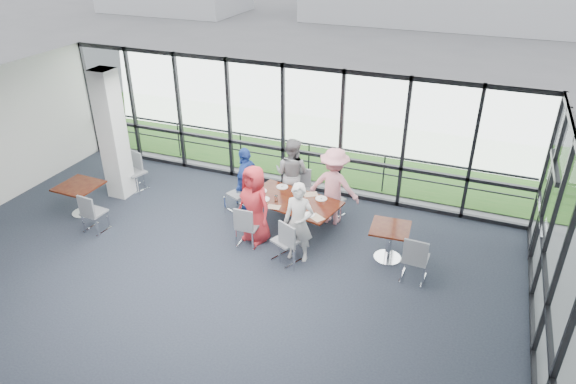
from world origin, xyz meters
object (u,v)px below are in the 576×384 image
at_px(structural_column, 113,135).
at_px(chair_main_end, 239,194).
at_px(chair_main_fl, 299,190).
at_px(chair_spare_la, 94,212).
at_px(main_table, 293,205).
at_px(chair_main_nl, 248,226).
at_px(diner_near_left, 254,204).
at_px(chair_spare_lb, 135,173).
at_px(diner_end, 246,181).
at_px(side_table_right, 390,233).
at_px(diner_far_right, 334,186).
at_px(chair_spare_r, 415,258).
at_px(chair_main_nr, 286,241).
at_px(chair_main_fr, 334,199).
at_px(side_table_left, 79,189).
at_px(diner_far_left, 292,174).
at_px(diner_near_right, 299,223).

xyz_separation_m(structural_column, chair_main_end, (3.13, 0.37, -1.16)).
bearing_deg(chair_main_fl, chair_spare_la, 35.47).
distance_m(main_table, chair_main_nl, 1.13).
height_order(diner_near_left, chair_spare_lb, diner_near_left).
relative_size(diner_end, chair_spare_lb, 1.79).
height_order(structural_column, side_table_right, structural_column).
height_order(diner_far_right, chair_spare_r, diner_far_right).
relative_size(chair_main_nr, chair_main_fr, 1.18).
height_order(chair_main_fr, chair_spare_la, chair_spare_la).
height_order(diner_near_left, chair_main_nr, diner_near_left).
bearing_deg(diner_near_left, chair_spare_la, -143.97).
distance_m(side_table_left, chair_main_end, 3.68).
bearing_deg(diner_far_right, chair_spare_lb, 5.96).
relative_size(side_table_right, diner_far_left, 0.46).
relative_size(diner_near_left, chair_main_end, 1.97).
bearing_deg(structural_column, diner_end, 5.59).
bearing_deg(chair_spare_r, chair_main_fl, 151.54).
bearing_deg(chair_main_fl, diner_end, 34.93).
xyz_separation_m(diner_near_right, chair_spare_r, (2.31, 0.18, -0.36)).
bearing_deg(diner_near_right, diner_end, 141.43).
height_order(diner_far_left, chair_main_end, diner_far_left).
relative_size(chair_main_nl, chair_spare_la, 0.99).
bearing_deg(diner_end, chair_main_fr, 107.76).
bearing_deg(chair_main_end, diner_far_left, 143.47).
height_order(diner_end, chair_main_fl, diner_end).
bearing_deg(chair_spare_lb, chair_spare_la, 117.86).
relative_size(chair_main_fl, chair_spare_la, 1.00).
bearing_deg(diner_far_right, side_table_right, 148.83).
bearing_deg(chair_main_fl, chair_main_end, 28.51).
height_order(structural_column, chair_main_fr, structural_column).
relative_size(diner_far_right, chair_spare_r, 1.85).
distance_m(diner_far_left, chair_main_nl, 1.91).
distance_m(chair_main_fr, chair_spare_lb, 5.15).
distance_m(chair_main_end, chair_spare_r, 4.46).
distance_m(diner_end, chair_spare_lb, 3.20).
height_order(side_table_right, diner_far_left, diner_far_left).
bearing_deg(side_table_left, chair_main_nl, 3.86).
height_order(main_table, chair_spare_lb, chair_spare_lb).
relative_size(chair_main_fr, chair_spare_lb, 0.88).
distance_m(diner_near_left, diner_near_right, 1.15).
relative_size(main_table, chair_spare_lb, 2.34).
bearing_deg(side_table_right, diner_far_left, 154.18).
bearing_deg(chair_spare_la, diner_near_right, 12.98).
distance_m(diner_near_right, diner_far_right, 1.66).
bearing_deg(structural_column, chair_spare_la, -70.86).
bearing_deg(chair_main_fr, chair_main_nl, 78.88).
bearing_deg(chair_main_nr, diner_end, 162.31).
relative_size(structural_column, diner_near_right, 1.88).
bearing_deg(side_table_left, chair_spare_r, 2.82).
bearing_deg(chair_main_fl, chair_main_nl, 77.61).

